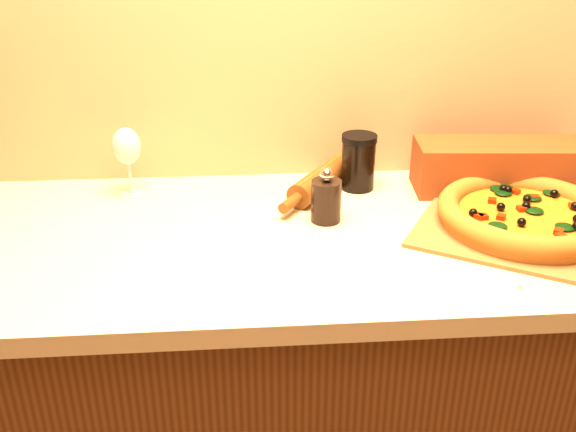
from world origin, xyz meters
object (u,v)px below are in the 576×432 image
at_px(pizza, 525,214).
at_px(pizza_peel, 521,219).
at_px(wine_glass, 127,148).
at_px(pepper_grinder, 326,199).
at_px(dark_jar, 358,162).
at_px(rolling_pin, 326,176).

bearing_deg(pizza, pizza_peel, 75.63).
bearing_deg(wine_glass, pepper_grinder, -21.68).
relative_size(pizza_peel, pizza, 1.69).
xyz_separation_m(pizza_peel, pizza, (-0.01, -0.04, 0.03)).
bearing_deg(pizza_peel, dark_jar, 178.45).
bearing_deg(rolling_pin, dark_jar, -8.28).
height_order(pepper_grinder, rolling_pin, pepper_grinder).
xyz_separation_m(pepper_grinder, dark_jar, (0.10, 0.17, 0.02)).
height_order(rolling_pin, dark_jar, dark_jar).
height_order(pizza_peel, rolling_pin, rolling_pin).
distance_m(pepper_grinder, wine_glass, 0.48).
bearing_deg(pizza, wine_glass, 164.11).
bearing_deg(rolling_pin, wine_glass, -179.02).
relative_size(pizza, pepper_grinder, 2.98).
bearing_deg(pepper_grinder, rolling_pin, 82.23).
xyz_separation_m(pizza, wine_glass, (-0.86, 0.24, 0.08)).
xyz_separation_m(pizza, rolling_pin, (-0.39, 0.25, -0.00)).
distance_m(pizza_peel, rolling_pin, 0.46).
xyz_separation_m(pizza_peel, rolling_pin, (-0.40, 0.22, 0.03)).
height_order(pizza, rolling_pin, pizza).
bearing_deg(dark_jar, wine_glass, 179.70).
xyz_separation_m(pizza, dark_jar, (-0.32, 0.24, 0.04)).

